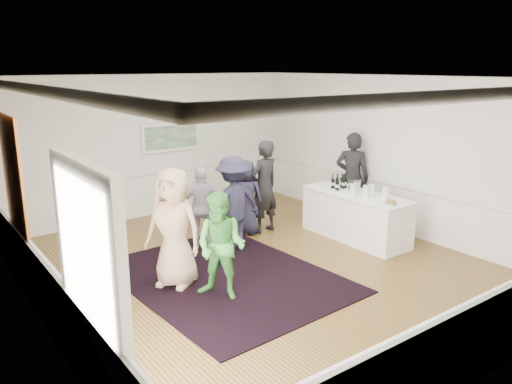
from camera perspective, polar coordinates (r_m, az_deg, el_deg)
floor at (r=8.69m, az=0.32°, el=-8.61°), size 8.00×8.00×0.00m
ceiling at (r=8.01m, az=0.36°, el=12.98°), size 7.00×8.00×0.02m
wall_left at (r=6.79m, az=-24.13°, el=-2.23°), size 0.02×8.00×3.20m
wall_right at (r=10.63m, az=15.72°, el=4.11°), size 0.02×8.00×3.20m
wall_back at (r=11.61m, az=-11.55°, el=5.18°), size 7.00×0.02×3.20m
wall_front at (r=5.64m, az=25.43°, el=-5.61°), size 7.00×0.02×3.20m
wainscoting at (r=8.51m, az=0.33°, el=-5.51°), size 7.00×8.00×1.00m
mirror at (r=8.00m, az=-25.99°, el=1.41°), size 0.05×1.25×1.85m
doorway at (r=5.11m, az=-18.57°, el=-9.15°), size 0.10×1.78×2.56m
landscape_painting at (r=11.70m, az=-9.70°, el=6.23°), size 1.44×0.06×0.66m
area_rug at (r=8.32m, az=-3.50°, el=-9.65°), size 3.17×4.04×0.02m
serving_table at (r=10.13m, az=11.31°, el=-2.70°), size 0.87×2.30×0.93m
bartender at (r=11.09m, az=10.92°, el=1.62°), size 0.81×0.87×2.00m
guest_tan at (r=7.82m, az=-9.41°, el=-4.09°), size 1.02×1.10×1.89m
guest_green at (r=7.38m, az=-4.02°, el=-6.20°), size 0.94×0.99×1.61m
guest_lilac at (r=9.38m, az=-6.13°, el=-1.86°), size 0.99×0.79×1.57m
guest_dark_a at (r=9.22m, az=-2.61°, el=-1.37°), size 1.16×0.68×1.79m
guest_dark_b at (r=10.22m, az=0.92°, el=0.60°), size 0.76×0.55×1.92m
guest_navy at (r=10.15m, az=-1.22°, el=-0.64°), size 0.84×0.89×1.53m
wine_bottles at (r=10.32m, az=9.50°, el=1.24°), size 0.36×0.26×0.31m
juice_pitchers at (r=9.77m, az=12.78°, el=0.12°), size 0.41×0.67×0.24m
ice_bucket at (r=10.16m, az=11.17°, el=0.72°), size 0.26×0.26×0.25m
nut_bowl at (r=9.31m, az=15.13°, el=-1.25°), size 0.24×0.24×0.08m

